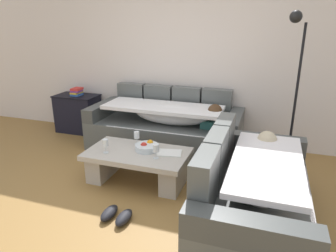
{
  "coord_description": "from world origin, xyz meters",
  "views": [
    {
      "loc": [
        1.32,
        -2.5,
        1.84
      ],
      "look_at": [
        0.1,
        1.07,
        0.55
      ],
      "focal_mm": 33.07,
      "sensor_mm": 36.0,
      "label": 1
    }
  ],
  "objects_px": {
    "couch_along_wall": "(167,127)",
    "open_magazine": "(169,153)",
    "pair_of_shoes": "(117,215)",
    "coffee_table": "(138,163)",
    "wine_glass_far_back": "(137,136)",
    "wine_glass_near_left": "(105,143)",
    "wine_glass_near_right": "(156,149)",
    "couch_near_window": "(253,193)",
    "side_cabinet": "(78,113)",
    "floor_lamp": "(293,84)",
    "fruit_bowl": "(147,147)",
    "book_stack_on_cabinet": "(77,92)"
  },
  "relations": [
    {
      "from": "fruit_bowl",
      "to": "book_stack_on_cabinet",
      "type": "xyz_separation_m",
      "value": [
        -1.78,
        1.22,
        0.28
      ]
    },
    {
      "from": "wine_glass_near_right",
      "to": "wine_glass_far_back",
      "type": "relative_size",
      "value": 1.0
    },
    {
      "from": "wine_glass_far_back",
      "to": "fruit_bowl",
      "type": "bearing_deg",
      "value": -33.63
    },
    {
      "from": "couch_along_wall",
      "to": "coffee_table",
      "type": "distance_m",
      "value": 1.08
    },
    {
      "from": "open_magazine",
      "to": "coffee_table",
      "type": "bearing_deg",
      "value": -179.93
    },
    {
      "from": "coffee_table",
      "to": "couch_near_window",
      "type": "bearing_deg",
      "value": -17.9
    },
    {
      "from": "couch_near_window",
      "to": "coffee_table",
      "type": "xyz_separation_m",
      "value": [
        -1.36,
        0.44,
        -0.1
      ]
    },
    {
      "from": "coffee_table",
      "to": "wine_glass_near_left",
      "type": "height_order",
      "value": "wine_glass_near_left"
    },
    {
      "from": "couch_along_wall",
      "to": "couch_near_window",
      "type": "distance_m",
      "value": 2.04
    },
    {
      "from": "couch_along_wall",
      "to": "coffee_table",
      "type": "relative_size",
      "value": 1.85
    },
    {
      "from": "wine_glass_near_right",
      "to": "wine_glass_far_back",
      "type": "xyz_separation_m",
      "value": [
        -0.37,
        0.31,
        0.0
      ]
    },
    {
      "from": "side_cabinet",
      "to": "pair_of_shoes",
      "type": "xyz_separation_m",
      "value": [
        1.82,
        -2.08,
        -0.28
      ]
    },
    {
      "from": "wine_glass_near_left",
      "to": "wine_glass_near_right",
      "type": "relative_size",
      "value": 1.0
    },
    {
      "from": "coffee_table",
      "to": "wine_glass_far_back",
      "type": "bearing_deg",
      "value": 115.45
    },
    {
      "from": "couch_near_window",
      "to": "floor_lamp",
      "type": "bearing_deg",
      "value": -12.39
    },
    {
      "from": "couch_near_window",
      "to": "open_magazine",
      "type": "bearing_deg",
      "value": 62.4
    },
    {
      "from": "wine_glass_near_left",
      "to": "fruit_bowl",
      "type": "bearing_deg",
      "value": 28.54
    },
    {
      "from": "couch_near_window",
      "to": "coffee_table",
      "type": "height_order",
      "value": "couch_near_window"
    },
    {
      "from": "floor_lamp",
      "to": "coffee_table",
      "type": "bearing_deg",
      "value": -150.75
    },
    {
      "from": "open_magazine",
      "to": "pair_of_shoes",
      "type": "xyz_separation_m",
      "value": [
        -0.25,
        -0.86,
        -0.34
      ]
    },
    {
      "from": "fruit_bowl",
      "to": "book_stack_on_cabinet",
      "type": "bearing_deg",
      "value": 145.61
    },
    {
      "from": "coffee_table",
      "to": "wine_glass_near_left",
      "type": "relative_size",
      "value": 7.23
    },
    {
      "from": "couch_near_window",
      "to": "wine_glass_near_right",
      "type": "bearing_deg",
      "value": 72.8
    },
    {
      "from": "coffee_table",
      "to": "pair_of_shoes",
      "type": "bearing_deg",
      "value": -81.52
    },
    {
      "from": "book_stack_on_cabinet",
      "to": "floor_lamp",
      "type": "bearing_deg",
      "value": -6.41
    },
    {
      "from": "fruit_bowl",
      "to": "wine_glass_far_back",
      "type": "relative_size",
      "value": 1.69
    },
    {
      "from": "open_magazine",
      "to": "side_cabinet",
      "type": "relative_size",
      "value": 0.39
    },
    {
      "from": "floor_lamp",
      "to": "wine_glass_near_right",
      "type": "bearing_deg",
      "value": -143.29
    },
    {
      "from": "wine_glass_near_left",
      "to": "side_cabinet",
      "type": "distance_m",
      "value": 2.0
    },
    {
      "from": "open_magazine",
      "to": "floor_lamp",
      "type": "distance_m",
      "value": 1.71
    },
    {
      "from": "couch_near_window",
      "to": "open_magazine",
      "type": "relative_size",
      "value": 6.48
    },
    {
      "from": "wine_glass_near_left",
      "to": "open_magazine",
      "type": "height_order",
      "value": "wine_glass_near_left"
    },
    {
      "from": "wine_glass_near_right",
      "to": "side_cabinet",
      "type": "distance_m",
      "value": 2.44
    },
    {
      "from": "book_stack_on_cabinet",
      "to": "pair_of_shoes",
      "type": "xyz_separation_m",
      "value": [
        1.81,
        -2.08,
        -0.66
      ]
    },
    {
      "from": "wine_glass_far_back",
      "to": "floor_lamp",
      "type": "relative_size",
      "value": 0.09
    },
    {
      "from": "wine_glass_near_right",
      "to": "pair_of_shoes",
      "type": "bearing_deg",
      "value": -103.14
    },
    {
      "from": "coffee_table",
      "to": "side_cabinet",
      "type": "height_order",
      "value": "side_cabinet"
    },
    {
      "from": "fruit_bowl",
      "to": "book_stack_on_cabinet",
      "type": "distance_m",
      "value": 2.18
    },
    {
      "from": "couch_near_window",
      "to": "wine_glass_near_left",
      "type": "distance_m",
      "value": 1.72
    },
    {
      "from": "wine_glass_far_back",
      "to": "open_magazine",
      "type": "relative_size",
      "value": 0.59
    },
    {
      "from": "coffee_table",
      "to": "wine_glass_far_back",
      "type": "height_order",
      "value": "wine_glass_far_back"
    },
    {
      "from": "wine_glass_near_left",
      "to": "floor_lamp",
      "type": "height_order",
      "value": "floor_lamp"
    },
    {
      "from": "wine_glass_near_right",
      "to": "open_magazine",
      "type": "xyz_separation_m",
      "value": [
        0.1,
        0.18,
        -0.11
      ]
    },
    {
      "from": "couch_along_wall",
      "to": "pair_of_shoes",
      "type": "relative_size",
      "value": 7.59
    },
    {
      "from": "floor_lamp",
      "to": "book_stack_on_cabinet",
      "type": "bearing_deg",
      "value": 173.59
    },
    {
      "from": "pair_of_shoes",
      "to": "wine_glass_near_right",
      "type": "bearing_deg",
      "value": 76.86
    },
    {
      "from": "couch_along_wall",
      "to": "couch_near_window",
      "type": "bearing_deg",
      "value": -48.05
    },
    {
      "from": "couch_along_wall",
      "to": "open_magazine",
      "type": "xyz_separation_m",
      "value": [
        0.38,
        -1.0,
        0.05
      ]
    },
    {
      "from": "open_magazine",
      "to": "wine_glass_far_back",
      "type": "bearing_deg",
      "value": 152.69
    },
    {
      "from": "wine_glass_near_left",
      "to": "wine_glass_near_right",
      "type": "distance_m",
      "value": 0.61
    }
  ]
}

